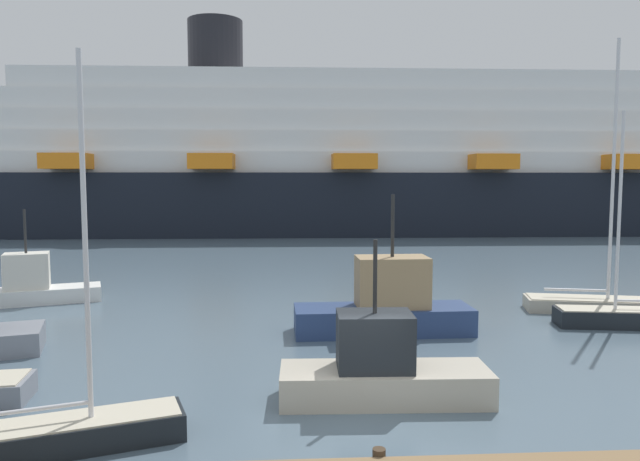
{
  "coord_description": "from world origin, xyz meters",
  "views": [
    {
      "loc": [
        -1.69,
        -12.65,
        5.5
      ],
      "look_at": [
        0.0,
        15.65,
        3.02
      ],
      "focal_mm": 33.15,
      "sensor_mm": 36.0,
      "label": 1
    }
  ],
  "objects_px": {
    "sailboat_0": "(73,429)",
    "fishing_boat_3": "(386,306)",
    "sailboat_5": "(597,300)",
    "fishing_boat_1": "(32,286)",
    "channel_buoy_0": "(377,281)",
    "cruise_ship": "(405,165)",
    "fishing_boat_0": "(381,370)",
    "sailboat_2": "(626,315)"
  },
  "relations": [
    {
      "from": "sailboat_5",
      "to": "sailboat_0",
      "type": "bearing_deg",
      "value": -133.72
    },
    {
      "from": "sailboat_2",
      "to": "sailboat_5",
      "type": "height_order",
      "value": "sailboat_5"
    },
    {
      "from": "sailboat_2",
      "to": "fishing_boat_0",
      "type": "bearing_deg",
      "value": 41.66
    },
    {
      "from": "sailboat_0",
      "to": "sailboat_2",
      "type": "distance_m",
      "value": 19.23
    },
    {
      "from": "sailboat_2",
      "to": "sailboat_5",
      "type": "relative_size",
      "value": 0.72
    },
    {
      "from": "fishing_boat_3",
      "to": "channel_buoy_0",
      "type": "xyz_separation_m",
      "value": [
        1.06,
        8.7,
        -0.62
      ]
    },
    {
      "from": "sailboat_2",
      "to": "cruise_ship",
      "type": "xyz_separation_m",
      "value": [
        0.07,
        41.14,
        6.51
      ]
    },
    {
      "from": "cruise_ship",
      "to": "sailboat_2",
      "type": "bearing_deg",
      "value": -89.32
    },
    {
      "from": "fishing_boat_3",
      "to": "cruise_ship",
      "type": "distance_m",
      "value": 42.86
    },
    {
      "from": "fishing_boat_0",
      "to": "fishing_boat_3",
      "type": "xyz_separation_m",
      "value": [
        1.23,
        6.43,
        0.22
      ]
    },
    {
      "from": "sailboat_0",
      "to": "cruise_ship",
      "type": "height_order",
      "value": "cruise_ship"
    },
    {
      "from": "sailboat_2",
      "to": "fishing_boat_3",
      "type": "relative_size",
      "value": 1.25
    },
    {
      "from": "channel_buoy_0",
      "to": "cruise_ship",
      "type": "bearing_deg",
      "value": 76.14
    },
    {
      "from": "fishing_boat_3",
      "to": "sailboat_0",
      "type": "bearing_deg",
      "value": -133.84
    },
    {
      "from": "sailboat_2",
      "to": "cruise_ship",
      "type": "height_order",
      "value": "cruise_ship"
    },
    {
      "from": "cruise_ship",
      "to": "sailboat_5",
      "type": "bearing_deg",
      "value": -89.01
    },
    {
      "from": "sailboat_2",
      "to": "channel_buoy_0",
      "type": "relative_size",
      "value": 4.97
    },
    {
      "from": "channel_buoy_0",
      "to": "sailboat_0",
      "type": "bearing_deg",
      "value": -117.41
    },
    {
      "from": "sailboat_0",
      "to": "fishing_boat_1",
      "type": "relative_size",
      "value": 1.4
    },
    {
      "from": "fishing_boat_3",
      "to": "sailboat_5",
      "type": "bearing_deg",
      "value": 15.37
    },
    {
      "from": "fishing_boat_3",
      "to": "channel_buoy_0",
      "type": "bearing_deg",
      "value": 81.75
    },
    {
      "from": "fishing_boat_1",
      "to": "channel_buoy_0",
      "type": "distance_m",
      "value": 16.13
    },
    {
      "from": "sailboat_0",
      "to": "sailboat_5",
      "type": "bearing_deg",
      "value": 15.22
    },
    {
      "from": "fishing_boat_1",
      "to": "sailboat_0",
      "type": "bearing_deg",
      "value": 97.17
    },
    {
      "from": "fishing_boat_1",
      "to": "channel_buoy_0",
      "type": "relative_size",
      "value": 3.59
    },
    {
      "from": "fishing_boat_1",
      "to": "fishing_boat_3",
      "type": "xyz_separation_m",
      "value": [
        14.83,
        -5.94,
        0.22
      ]
    },
    {
      "from": "fishing_boat_0",
      "to": "cruise_ship",
      "type": "relative_size",
      "value": 0.05
    },
    {
      "from": "sailboat_5",
      "to": "fishing_boat_3",
      "type": "height_order",
      "value": "sailboat_5"
    },
    {
      "from": "sailboat_0",
      "to": "fishing_boat_3",
      "type": "relative_size",
      "value": 1.27
    },
    {
      "from": "fishing_boat_3",
      "to": "fishing_boat_1",
      "type": "bearing_deg",
      "value": 156.87
    },
    {
      "from": "sailboat_5",
      "to": "fishing_boat_1",
      "type": "distance_m",
      "value": 24.32
    },
    {
      "from": "fishing_boat_0",
      "to": "cruise_ship",
      "type": "xyz_separation_m",
      "value": [
        10.37,
        47.88,
        6.19
      ]
    },
    {
      "from": "sailboat_5",
      "to": "cruise_ship",
      "type": "height_order",
      "value": "cruise_ship"
    },
    {
      "from": "sailboat_0",
      "to": "sailboat_2",
      "type": "xyz_separation_m",
      "value": [
        17.01,
        8.96,
        0.03
      ]
    },
    {
      "from": "fishing_boat_0",
      "to": "fishing_boat_1",
      "type": "distance_m",
      "value": 18.38
    },
    {
      "from": "sailboat_0",
      "to": "cruise_ship",
      "type": "relative_size",
      "value": 0.07
    },
    {
      "from": "sailboat_0",
      "to": "channel_buoy_0",
      "type": "height_order",
      "value": "sailboat_0"
    },
    {
      "from": "sailboat_0",
      "to": "fishing_boat_0",
      "type": "xyz_separation_m",
      "value": [
        6.72,
        2.23,
        0.35
      ]
    },
    {
      "from": "sailboat_5",
      "to": "fishing_boat_1",
      "type": "xyz_separation_m",
      "value": [
        -24.11,
        3.16,
        0.27
      ]
    },
    {
      "from": "fishing_boat_1",
      "to": "cruise_ship",
      "type": "bearing_deg",
      "value": -142.1
    },
    {
      "from": "fishing_boat_3",
      "to": "cruise_ship",
      "type": "height_order",
      "value": "cruise_ship"
    },
    {
      "from": "sailboat_0",
      "to": "sailboat_5",
      "type": "height_order",
      "value": "sailboat_5"
    }
  ]
}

